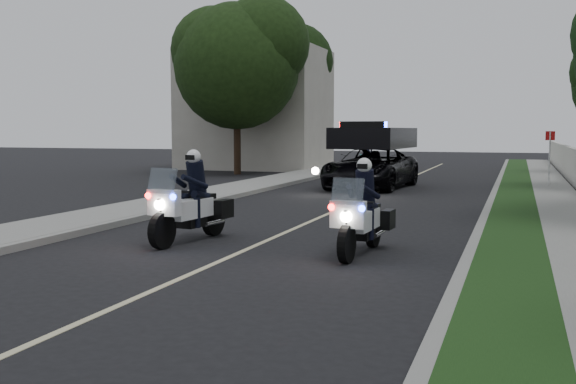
% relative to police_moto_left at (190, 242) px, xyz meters
% --- Properties ---
extents(ground, '(120.00, 120.00, 0.00)m').
position_rel_police_moto_left_xyz_m(ground, '(1.44, -1.07, 0.00)').
color(ground, black).
rests_on(ground, ground).
extents(curb_right, '(0.20, 60.00, 0.15)m').
position_rel_police_moto_left_xyz_m(curb_right, '(5.54, 8.93, 0.07)').
color(curb_right, gray).
rests_on(curb_right, ground).
extents(grass_verge, '(1.20, 60.00, 0.16)m').
position_rel_police_moto_left_xyz_m(grass_verge, '(6.24, 8.93, 0.08)').
color(grass_verge, '#193814').
rests_on(grass_verge, ground).
extents(sidewalk_right, '(1.40, 60.00, 0.16)m').
position_rel_police_moto_left_xyz_m(sidewalk_right, '(7.54, 8.93, 0.08)').
color(sidewalk_right, gray).
rests_on(sidewalk_right, ground).
extents(curb_left, '(0.20, 60.00, 0.15)m').
position_rel_police_moto_left_xyz_m(curb_left, '(-2.66, 8.93, 0.07)').
color(curb_left, gray).
rests_on(curb_left, ground).
extents(sidewalk_left, '(2.00, 60.00, 0.16)m').
position_rel_police_moto_left_xyz_m(sidewalk_left, '(-3.76, 8.93, 0.08)').
color(sidewalk_left, gray).
rests_on(sidewalk_left, ground).
extents(building_far, '(8.00, 6.00, 7.00)m').
position_rel_police_moto_left_xyz_m(building_far, '(-8.56, 24.93, 3.50)').
color(building_far, '#A8A396').
rests_on(building_far, ground).
extents(lane_marking, '(0.12, 50.00, 0.01)m').
position_rel_police_moto_left_xyz_m(lane_marking, '(1.44, 8.93, 0.00)').
color(lane_marking, '#BFB78C').
rests_on(lane_marking, ground).
extents(police_moto_left, '(1.04, 2.30, 1.89)m').
position_rel_police_moto_left_xyz_m(police_moto_left, '(0.00, 0.00, 0.00)').
color(police_moto_left, silver).
rests_on(police_moto_left, ground).
extents(police_moto_right, '(0.85, 2.13, 1.78)m').
position_rel_police_moto_left_xyz_m(police_moto_right, '(3.62, -0.21, 0.00)').
color(police_moto_right, silver).
rests_on(police_moto_right, ground).
extents(police_suv, '(3.12, 5.94, 2.79)m').
position_rel_police_moto_left_xyz_m(police_suv, '(0.85, 13.58, 0.00)').
color(police_suv, black).
rests_on(police_suv, ground).
extents(bicycle, '(0.74, 1.83, 0.94)m').
position_rel_police_moto_left_xyz_m(bicycle, '(-1.76, 24.67, 0.00)').
color(bicycle, black).
rests_on(bicycle, ground).
extents(cyclist, '(0.66, 0.45, 1.81)m').
position_rel_police_moto_left_xyz_m(cyclist, '(-1.76, 24.67, 0.00)').
color(cyclist, black).
rests_on(cyclist, ground).
extents(sign_post, '(0.45, 0.45, 2.31)m').
position_rel_police_moto_left_xyz_m(sign_post, '(7.44, 15.68, 0.00)').
color(sign_post, '#B10C17').
rests_on(sign_post, ground).
extents(tree_left_near, '(6.85, 6.85, 10.69)m').
position_rel_police_moto_left_xyz_m(tree_left_near, '(-7.39, 19.45, 0.00)').
color(tree_left_near, '#1C3612').
rests_on(tree_left_near, ground).
extents(tree_left_far, '(8.07, 8.07, 10.36)m').
position_rel_police_moto_left_xyz_m(tree_left_far, '(-7.99, 26.62, 0.00)').
color(tree_left_far, black).
rests_on(tree_left_far, ground).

